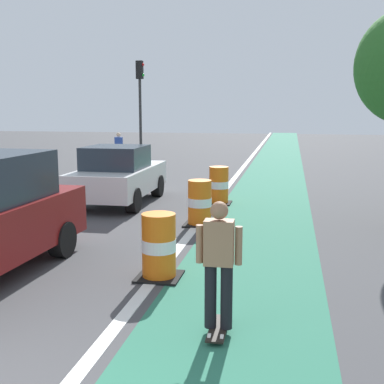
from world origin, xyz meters
TOP-DOWN VIEW (x-y plane):
  - bike_lane_strip at (2.40, 12.00)m, footprint 2.50×80.00m
  - lane_divider_stripe at (0.90, 12.00)m, footprint 0.20×80.00m
  - skateboarder_on_lane at (2.23, 2.41)m, footprint 0.57×0.80m
  - parked_sedan_second at (-1.86, 10.39)m, footprint 1.94×4.11m
  - traffic_barrel_front at (0.97, 4.29)m, footprint 0.73×0.73m
  - traffic_barrel_mid at (0.96, 8.14)m, footprint 0.73×0.73m
  - traffic_barrel_back at (1.03, 10.92)m, footprint 0.73×0.73m
  - traffic_light_corner at (-4.59, 21.72)m, footprint 0.41×0.32m
  - pedestrian_crossing at (-4.88, 19.08)m, footprint 0.34×0.20m

SIDE VIEW (x-z plane):
  - bike_lane_strip at x=2.40m, z-range 0.00..0.01m
  - lane_divider_stripe at x=0.90m, z-range 0.00..0.01m
  - traffic_barrel_front at x=0.97m, z-range -0.01..1.08m
  - traffic_barrel_mid at x=0.96m, z-range -0.01..1.08m
  - traffic_barrel_back at x=1.03m, z-range -0.01..1.08m
  - parked_sedan_second at x=-1.86m, z-range -0.02..1.68m
  - pedestrian_crossing at x=-4.88m, z-range 0.06..1.67m
  - skateboarder_on_lane at x=2.23m, z-range 0.07..1.76m
  - traffic_light_corner at x=-4.59m, z-range 0.95..6.05m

